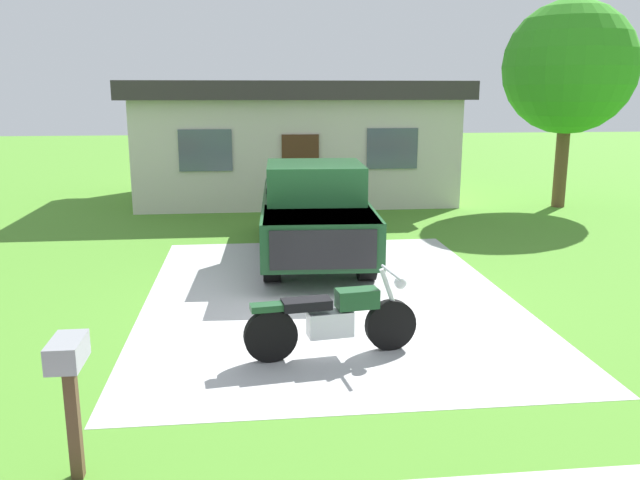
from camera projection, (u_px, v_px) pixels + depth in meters
The scene contains 7 objects.
ground_plane at pixel (329, 297), 10.50m from camera, with size 80.00×80.00×0.00m, color #4D8B2B.
driveway_pad at pixel (329, 297), 10.50m from camera, with size 5.82×7.85×0.01m, color #B5B5B5.
motorcycle at pixel (333, 319), 8.10m from camera, with size 2.21×0.70×1.09m.
pickup_truck at pixel (314, 208), 13.00m from camera, with size 2.26×5.71×1.90m.
mailbox at pixel (69, 371), 5.40m from camera, with size 0.26×0.48×1.26m.
shade_tree at pixel (569, 68), 17.80m from camera, with size 3.60×3.60×5.66m.
neighbor_house at pixel (294, 139), 19.92m from camera, with size 9.60×5.60×3.50m.
Camera 1 is at (-1.25, -9.95, 3.25)m, focal length 36.58 mm.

